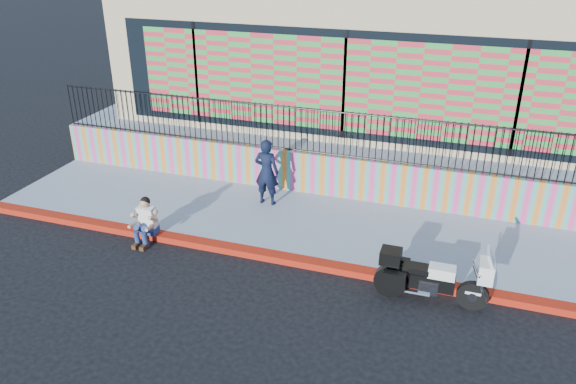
% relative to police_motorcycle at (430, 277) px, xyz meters
% --- Properties ---
extents(ground, '(90.00, 90.00, 0.00)m').
position_rel_police_motorcycle_xyz_m(ground, '(-2.85, 0.45, -0.55)').
color(ground, black).
rests_on(ground, ground).
extents(red_curb, '(16.00, 0.30, 0.15)m').
position_rel_police_motorcycle_xyz_m(red_curb, '(-2.85, 0.45, -0.48)').
color(red_curb, '#AD230C').
rests_on(red_curb, ground).
extents(sidewalk, '(16.00, 3.00, 0.15)m').
position_rel_police_motorcycle_xyz_m(sidewalk, '(-2.85, 2.10, -0.48)').
color(sidewalk, gray).
rests_on(sidewalk, ground).
extents(mural_wall, '(16.00, 0.20, 1.10)m').
position_rel_police_motorcycle_xyz_m(mural_wall, '(-2.85, 3.70, 0.15)').
color(mural_wall, '#EC3E85').
rests_on(mural_wall, sidewalk).
extents(metal_fence, '(15.80, 0.04, 1.20)m').
position_rel_police_motorcycle_xyz_m(metal_fence, '(-2.85, 3.70, 1.30)').
color(metal_fence, black).
rests_on(metal_fence, mural_wall).
extents(elevated_platform, '(16.00, 10.00, 1.25)m').
position_rel_police_motorcycle_xyz_m(elevated_platform, '(-2.85, 8.80, 0.07)').
color(elevated_platform, gray).
rests_on(elevated_platform, ground).
extents(storefront_building, '(14.00, 8.06, 4.00)m').
position_rel_police_motorcycle_xyz_m(storefront_building, '(-2.85, 8.58, 2.70)').
color(storefront_building, tan).
rests_on(storefront_building, elevated_platform).
extents(police_motorcycle, '(2.11, 0.70, 1.31)m').
position_rel_police_motorcycle_xyz_m(police_motorcycle, '(0.00, 0.00, 0.00)').
color(police_motorcycle, black).
rests_on(police_motorcycle, ground).
extents(police_officer, '(0.63, 0.42, 1.71)m').
position_rel_police_motorcycle_xyz_m(police_officer, '(-4.31, 2.71, 0.46)').
color(police_officer, black).
rests_on(police_officer, sidewalk).
extents(seated_man, '(0.54, 0.71, 1.06)m').
position_rel_police_motorcycle_xyz_m(seated_man, '(-6.31, 0.20, -0.10)').
color(seated_man, navy).
rests_on(seated_man, ground).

